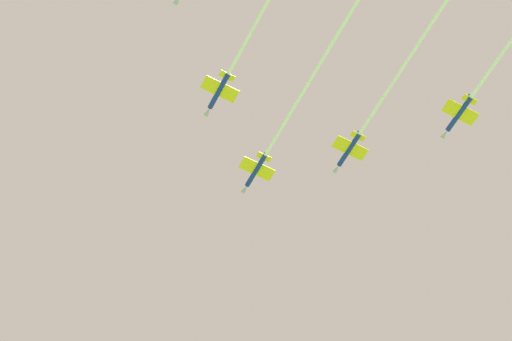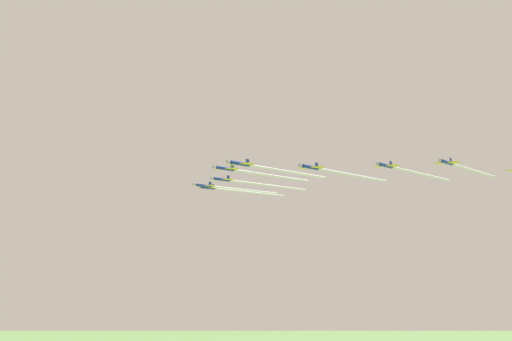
# 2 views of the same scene
# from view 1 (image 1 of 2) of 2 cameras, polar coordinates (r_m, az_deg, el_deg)

# --- Properties ---
(jet_lead) EXTENTS (49.95, 33.49, 2.33)m
(jet_lead) POSITION_cam_1_polar(r_m,az_deg,el_deg) (177.70, 2.58, 4.30)
(jet_lead) COLOR navy
(jet_port_inner) EXTENTS (52.51, 35.19, 2.33)m
(jet_port_inner) POSITION_cam_1_polar(r_m,az_deg,el_deg) (168.92, 0.23, 10.72)
(jet_port_inner) COLOR navy
(jet_starboard_inner) EXTENTS (51.40, 34.45, 2.33)m
(jet_starboard_inner) POSITION_cam_1_polar(r_m,az_deg,el_deg) (178.43, 9.49, 5.97)
(jet_starboard_inner) COLOR navy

